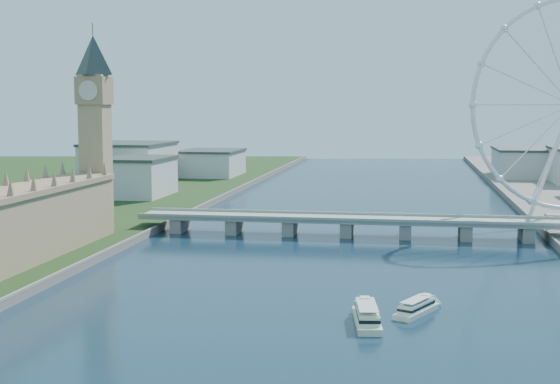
# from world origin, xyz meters

# --- Properties ---
(big_ben) EXTENTS (20.02, 20.02, 110.00)m
(big_ben) POSITION_xyz_m (-128.00, 278.00, 66.57)
(big_ben) COLOR tan
(big_ben) RESTS_ON ground
(westminster_bridge) EXTENTS (220.00, 22.00, 9.50)m
(westminster_bridge) POSITION_xyz_m (0.00, 300.00, 6.63)
(westminster_bridge) COLOR gray
(westminster_bridge) RESTS_ON ground
(city_skyline) EXTENTS (505.00, 280.00, 32.00)m
(city_skyline) POSITION_xyz_m (39.22, 560.08, 16.96)
(city_skyline) COLOR beige
(city_skyline) RESTS_ON ground
(tour_boat_near) EXTENTS (11.73, 30.97, 6.68)m
(tour_boat_near) POSITION_xyz_m (19.28, 135.22, 0.00)
(tour_boat_near) COLOR beige
(tour_boat_near) RESTS_ON ground
(tour_boat_far) EXTENTS (16.87, 25.37, 5.51)m
(tour_boat_far) POSITION_xyz_m (34.53, 149.50, 0.00)
(tour_boat_far) COLOR #EBECCC
(tour_boat_far) RESTS_ON ground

